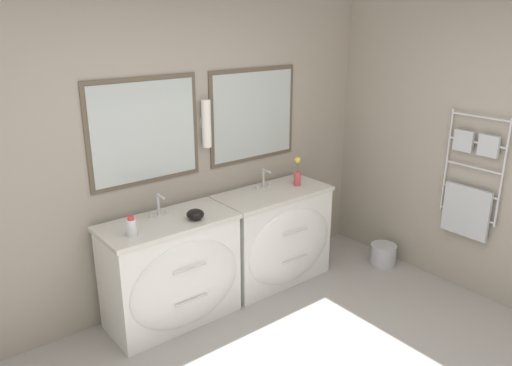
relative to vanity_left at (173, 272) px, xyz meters
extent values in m
cube|color=#9E9384|center=(0.19, 0.36, 0.86)|extent=(5.89, 0.06, 2.60)
cube|color=brown|center=(0.00, 0.32, 1.08)|extent=(0.94, 0.02, 0.84)
cube|color=#B2BCBA|center=(0.00, 0.31, 1.08)|extent=(0.87, 0.01, 0.77)
cube|color=brown|center=(1.07, 0.32, 1.08)|extent=(0.94, 0.02, 0.84)
cube|color=#B2BCBA|center=(1.07, 0.31, 1.08)|extent=(0.87, 0.01, 0.77)
cylinder|color=white|center=(0.54, 0.27, 1.08)|extent=(0.08, 0.08, 0.40)
cube|color=silver|center=(0.54, 0.32, 1.08)|extent=(0.05, 0.02, 0.08)
cube|color=#9E9384|center=(2.36, -0.76, 0.86)|extent=(0.06, 3.98, 2.60)
cylinder|color=silver|center=(2.30, -1.41, 0.71)|extent=(0.02, 0.02, 0.93)
cylinder|color=silver|center=(2.30, -0.91, 0.71)|extent=(0.02, 0.02, 0.93)
cylinder|color=silver|center=(2.30, -1.16, 1.14)|extent=(0.02, 0.50, 0.02)
cylinder|color=silver|center=(2.30, -1.16, 0.93)|extent=(0.02, 0.50, 0.02)
cylinder|color=silver|center=(2.30, -1.16, 0.71)|extent=(0.02, 0.50, 0.02)
cylinder|color=silver|center=(2.30, -1.16, 0.49)|extent=(0.02, 0.50, 0.02)
cylinder|color=silver|center=(2.30, -1.16, 0.27)|extent=(0.02, 0.50, 0.02)
cube|color=#B7BCC1|center=(2.28, -1.16, 0.31)|extent=(0.04, 0.42, 0.45)
cube|color=#B7BCC1|center=(2.28, -1.27, 0.92)|extent=(0.04, 0.17, 0.18)
cube|color=#B7BCC1|center=(2.28, -1.05, 0.92)|extent=(0.04, 0.17, 0.18)
cube|color=white|center=(0.00, 0.03, -0.02)|extent=(1.03, 0.49, 0.84)
ellipsoid|color=white|center=(0.00, -0.21, -0.02)|extent=(0.95, 0.11, 0.71)
cube|color=beige|center=(0.00, 0.03, 0.41)|extent=(1.06, 0.52, 0.04)
ellipsoid|color=white|center=(0.00, 0.01, 0.40)|extent=(0.39, 0.34, 0.07)
cylinder|color=silver|center=(0.00, -0.28, 0.14)|extent=(0.28, 0.01, 0.01)
cylinder|color=silver|center=(0.00, -0.28, -0.13)|extent=(0.28, 0.01, 0.01)
cube|color=white|center=(1.07, 0.03, -0.02)|extent=(1.03, 0.49, 0.84)
ellipsoid|color=white|center=(1.07, -0.21, -0.02)|extent=(0.95, 0.11, 0.71)
cube|color=beige|center=(1.07, 0.03, 0.41)|extent=(1.06, 0.52, 0.04)
ellipsoid|color=white|center=(1.07, 0.01, 0.40)|extent=(0.39, 0.34, 0.07)
cylinder|color=silver|center=(1.07, -0.28, 0.14)|extent=(0.28, 0.01, 0.01)
cylinder|color=silver|center=(1.07, -0.28, -0.13)|extent=(0.28, 0.01, 0.01)
cylinder|color=silver|center=(0.00, 0.17, 0.52)|extent=(0.02, 0.02, 0.18)
cylinder|color=silver|center=(0.00, 0.12, 0.60)|extent=(0.02, 0.10, 0.02)
cylinder|color=silver|center=(-0.07, 0.17, 0.45)|extent=(0.03, 0.03, 0.04)
cylinder|color=silver|center=(0.07, 0.17, 0.45)|extent=(0.03, 0.03, 0.04)
cylinder|color=silver|center=(1.07, 0.17, 0.52)|extent=(0.02, 0.02, 0.18)
cylinder|color=silver|center=(1.07, 0.12, 0.60)|extent=(0.02, 0.10, 0.02)
cylinder|color=silver|center=(1.00, 0.17, 0.45)|extent=(0.03, 0.03, 0.04)
cylinder|color=silver|center=(1.14, 0.17, 0.45)|extent=(0.03, 0.03, 0.04)
cylinder|color=silver|center=(-0.34, -0.05, 0.49)|extent=(0.07, 0.07, 0.12)
cylinder|color=red|center=(-0.34, -0.05, 0.57)|extent=(0.05, 0.05, 0.02)
ellipsoid|color=black|center=(0.18, -0.09, 0.47)|extent=(0.14, 0.14, 0.08)
cylinder|color=#CC4C51|center=(1.36, 0.02, 0.50)|extent=(0.07, 0.07, 0.13)
cylinder|color=#477238|center=(1.36, 0.02, 0.62)|extent=(0.01, 0.01, 0.12)
sphere|color=#E5BF47|center=(1.36, 0.02, 0.68)|extent=(0.06, 0.06, 0.06)
cylinder|color=#B7B7BC|center=(2.12, -0.45, -0.34)|extent=(0.25, 0.25, 0.21)
torus|color=#B7B7BC|center=(2.12, -0.45, -0.24)|extent=(0.26, 0.26, 0.01)
camera|label=1|loc=(-1.68, -3.18, 1.94)|focal=35.00mm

